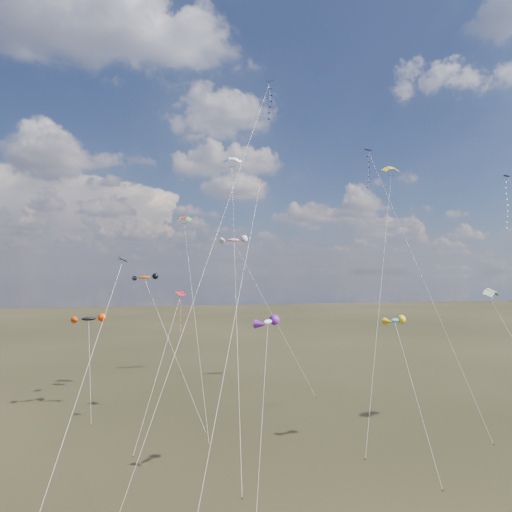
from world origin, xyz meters
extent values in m
plane|color=black|center=(0.00, 0.00, 0.00)|extent=(400.00, 400.00, 0.00)
cube|color=black|center=(18.67, 26.37, 34.99)|extent=(1.40, 1.39, 0.32)
cylinder|color=silver|center=(19.94, 15.58, 17.50)|extent=(2.58, 21.62, 35.01)
cube|color=#332316|center=(21.22, 4.78, 0.06)|extent=(0.10, 0.10, 0.12)
cube|color=#0F0F4F|center=(1.36, 16.50, 39.57)|extent=(1.08, 1.03, 0.38)
cylinder|color=silver|center=(-6.48, 6.18, 19.79)|extent=(15.71, 20.68, 39.58)
cube|color=black|center=(-14.27, 4.59, 18.12)|extent=(0.78, 0.84, 0.35)
cylinder|color=silver|center=(-16.58, -1.38, 9.06)|extent=(4.65, 11.97, 18.14)
cube|color=red|center=(-8.67, 20.77, 14.48)|extent=(1.42, 1.39, 0.42)
cylinder|color=silver|center=(-11.11, 15.01, 7.24)|extent=(4.91, 11.54, 14.50)
cube|color=#332316|center=(-13.55, 9.25, 0.06)|extent=(0.10, 0.10, 0.12)
cube|color=#0E1F49|center=(33.40, 16.34, 29.74)|extent=(0.88, 0.89, 0.21)
cube|color=red|center=(-1.18, 10.45, 26.33)|extent=(0.99, 0.96, 0.35)
cylinder|color=silver|center=(-5.50, 0.88, 13.17)|extent=(8.68, 19.17, 26.35)
cylinder|color=silver|center=(14.61, 15.01, 16.21)|extent=(14.88, 21.75, 32.43)
cube|color=#332316|center=(7.18, 4.15, 0.06)|extent=(0.10, 0.10, 0.12)
cylinder|color=silver|center=(-3.38, 12.58, 16.24)|extent=(3.42, 26.21, 32.50)
cube|color=#332316|center=(-5.08, -0.51, 0.06)|extent=(0.10, 0.10, 0.12)
cylinder|color=silver|center=(-7.12, 19.00, 12.25)|extent=(1.64, 16.83, 24.51)
cube|color=#332316|center=(-6.31, 10.59, 0.06)|extent=(0.10, 0.10, 0.12)
ellipsoid|color=black|center=(-19.80, 25.49, 11.26)|extent=(3.71, 2.17, 1.09)
cylinder|color=silver|center=(-19.17, 22.37, 5.63)|extent=(1.30, 6.28, 11.27)
cube|color=#332316|center=(-18.53, 19.24, 0.06)|extent=(0.10, 0.10, 0.12)
ellipsoid|color=#CC4F05|center=(-12.98, 22.23, 16.44)|extent=(3.02, 1.39, 0.89)
cylinder|color=silver|center=(-9.62, 18.06, 8.22)|extent=(6.76, 8.37, 16.45)
cube|color=#332316|center=(-6.25, 13.88, 0.06)|extent=(0.10, 0.10, 0.12)
ellipsoid|color=silver|center=(-2.56, 1.59, 13.02)|extent=(2.38, 2.47, 0.93)
cylinder|color=silver|center=(-3.93, -2.23, 6.51)|extent=(2.77, 7.67, 13.03)
ellipsoid|color=red|center=(0.73, 38.81, 22.35)|extent=(4.07, 1.72, 1.46)
cylinder|color=silver|center=(5.31, 31.84, 11.17)|extent=(9.18, 13.97, 22.36)
cube|color=#332316|center=(9.88, 24.87, 0.06)|extent=(0.10, 0.10, 0.12)
ellipsoid|color=#237ED6|center=(11.29, 5.95, 12.39)|extent=(2.15, 1.47, 0.89)
cylinder|color=silver|center=(10.89, 1.67, 6.19)|extent=(0.84, 8.57, 12.40)
cube|color=#332316|center=(10.48, -2.61, 0.06)|extent=(0.10, 0.10, 0.12)
camera|label=1|loc=(-11.46, -34.86, 17.11)|focal=32.00mm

